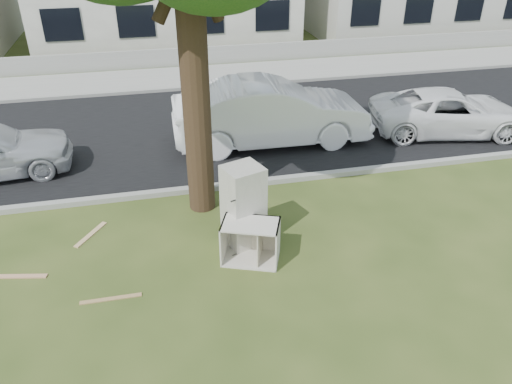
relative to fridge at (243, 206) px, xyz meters
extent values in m
plane|color=#324418|center=(-0.19, -0.33, -0.79)|extent=(120.00, 120.00, 0.00)
cube|color=black|center=(-0.19, 5.67, -0.79)|extent=(120.00, 7.00, 0.01)
cube|color=gray|center=(-0.19, 2.12, -0.79)|extent=(120.00, 0.18, 0.12)
cube|color=gray|center=(-0.19, 9.22, -0.79)|extent=(120.00, 0.18, 0.12)
cube|color=gray|center=(-0.19, 10.67, -0.79)|extent=(120.00, 2.80, 0.01)
cube|color=gray|center=(-0.19, 12.27, -0.44)|extent=(120.00, 0.15, 0.70)
cylinder|color=black|center=(-0.59, 1.47, 1.81)|extent=(0.54, 0.54, 5.20)
cube|color=#B9B1A7|center=(0.00, 0.00, 0.00)|extent=(0.82, 0.79, 1.58)
cube|color=silver|center=(0.01, -0.55, -0.40)|extent=(1.15, 0.93, 0.77)
cube|color=#A88451|center=(-2.42, -1.08, -0.78)|extent=(0.98, 0.09, 0.02)
cube|color=tan|center=(-3.99, -0.14, -0.78)|extent=(0.99, 0.30, 0.02)
cube|color=tan|center=(-2.84, 0.88, -0.78)|extent=(0.58, 0.80, 0.02)
imported|color=white|center=(1.63, 4.33, 0.05)|extent=(5.14, 1.90, 1.68)
imported|color=white|center=(6.61, 3.91, -0.20)|extent=(4.57, 2.77, 1.19)
camera|label=1|loc=(-1.50, -7.57, 4.74)|focal=35.00mm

